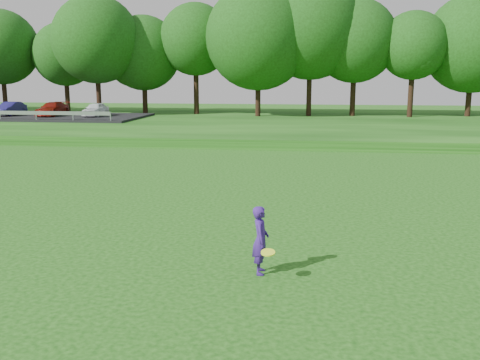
# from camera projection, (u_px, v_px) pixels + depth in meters

# --- Properties ---
(ground) EXTENTS (140.00, 140.00, 0.00)m
(ground) POSITION_uv_depth(u_px,v_px,m) (186.00, 257.00, 12.86)
(ground) COLOR #12410C
(ground) RESTS_ON ground
(berm) EXTENTS (130.00, 30.00, 0.60)m
(berm) POSITION_uv_depth(u_px,v_px,m) (278.00, 123.00, 45.86)
(berm) COLOR #12410C
(berm) RESTS_ON ground
(walking_path) EXTENTS (130.00, 1.60, 0.04)m
(walking_path) POSITION_uv_depth(u_px,v_px,m) (263.00, 148.00, 32.30)
(walking_path) COLOR gray
(walking_path) RESTS_ON ground
(treeline) EXTENTS (104.00, 7.00, 15.00)m
(treeline) POSITION_uv_depth(u_px,v_px,m) (282.00, 33.00, 48.25)
(treeline) COLOR #183C0E
(treeline) RESTS_ON berm
(parking_lot) EXTENTS (24.00, 9.00, 1.38)m
(parking_lot) POSITION_uv_depth(u_px,v_px,m) (6.00, 113.00, 47.79)
(parking_lot) COLOR black
(parking_lot) RESTS_ON berm
(woman) EXTENTS (0.57, 0.96, 1.52)m
(woman) POSITION_uv_depth(u_px,v_px,m) (261.00, 240.00, 11.71)
(woman) COLOR #3C1C7E
(woman) RESTS_ON ground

